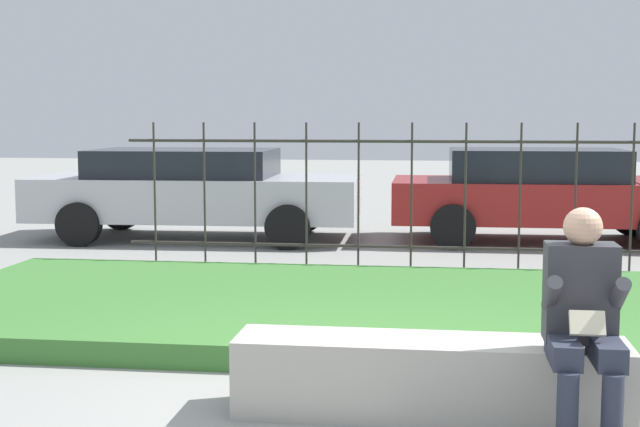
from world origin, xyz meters
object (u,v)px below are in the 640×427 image
object	(u,v)px
stone_bench	(429,382)
person_seated_reader	(583,315)
car_parked_left	(195,190)
car_parked_center	(545,192)

from	to	relation	value
stone_bench	person_seated_reader	distance (m)	0.98
car_parked_left	car_parked_center	xyz separation A→B (m)	(4.89, 0.31, 0.00)
person_seated_reader	car_parked_left	distance (m)	8.56
stone_bench	person_seated_reader	world-z (taller)	person_seated_reader
person_seated_reader	car_parked_left	xyz separation A→B (m)	(-4.22, 7.45, 0.01)
car_parked_left	stone_bench	bearing A→B (deg)	-66.34
person_seated_reader	car_parked_center	bearing A→B (deg)	85.03
stone_bench	car_parked_left	size ratio (longest dim) A/B	0.49
person_seated_reader	car_parked_center	world-z (taller)	car_parked_center
car_parked_left	car_parked_center	world-z (taller)	car_parked_center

